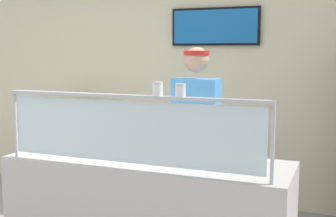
{
  "coord_description": "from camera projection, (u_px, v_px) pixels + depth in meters",
  "views": [
    {
      "loc": [
        2.34,
        -2.51,
        1.73
      ],
      "look_at": [
        1.18,
        0.38,
        1.32
      ],
      "focal_mm": 47.47,
      "sensor_mm": 36.0,
      "label": 1
    }
  ],
  "objects": [
    {
      "name": "shop_rear_unit",
      "position": [
        221.0,
        84.0,
        5.02
      ],
      "size": [
        6.46,
        0.13,
        2.7
      ],
      "color": "beige",
      "rests_on": "ground"
    },
    {
      "name": "sneeze_guard",
      "position": [
        129.0,
        123.0,
        2.91
      ],
      "size": [
        1.89,
        0.06,
        0.49
      ],
      "color": "#B2B5BC",
      "rests_on": "serving_counter"
    },
    {
      "name": "pizza_tray",
      "position": [
        170.0,
        157.0,
        3.21
      ],
      "size": [
        0.42,
        0.42,
        0.04
      ],
      "color": "#9EA0A8",
      "rests_on": "serving_counter"
    },
    {
      "name": "pizza_server",
      "position": [
        167.0,
        154.0,
        3.2
      ],
      "size": [
        0.11,
        0.29,
        0.01
      ],
      "primitive_type": "cube",
      "rotation": [
        0.0,
        0.0,
        0.14
      ],
      "color": "#ADAFB7",
      "rests_on": "pizza_tray"
    },
    {
      "name": "parmesan_shaker",
      "position": [
        158.0,
        90.0,
        2.8
      ],
      "size": [
        0.07,
        0.07,
        0.09
      ],
      "color": "white",
      "rests_on": "sneeze_guard"
    },
    {
      "name": "pepper_flake_shaker",
      "position": [
        181.0,
        91.0,
        2.75
      ],
      "size": [
        0.07,
        0.07,
        0.08
      ],
      "color": "white",
      "rests_on": "sneeze_guard"
    },
    {
      "name": "worker_figure",
      "position": [
        196.0,
        137.0,
        3.74
      ],
      "size": [
        0.41,
        0.5,
        1.76
      ],
      "color": "#23232D",
      "rests_on": "ground"
    },
    {
      "name": "prep_shelf",
      "position": [
        68.0,
        157.0,
        5.33
      ],
      "size": [
        0.7,
        0.55,
        0.93
      ],
      "primitive_type": "cube",
      "color": "#B7BABF",
      "rests_on": "ground"
    },
    {
      "name": "pizza_box_stack",
      "position": [
        67.0,
        109.0,
        5.25
      ],
      "size": [
        0.45,
        0.44,
        0.22
      ],
      "color": "tan",
      "rests_on": "prep_shelf"
    }
  ]
}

